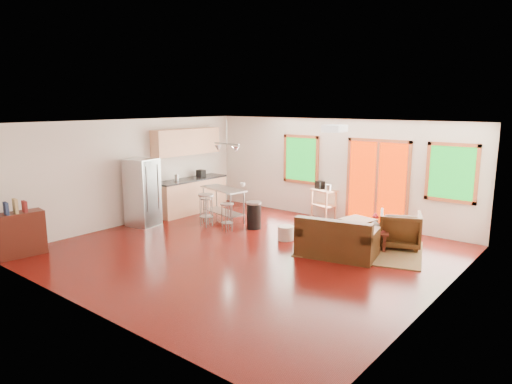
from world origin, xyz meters
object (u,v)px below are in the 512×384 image
Objects in this scene: coffee_table at (364,232)px; armchair at (400,228)px; rug at (360,249)px; loveseat at (337,241)px; refrigerator at (143,192)px; ottoman at (357,228)px; kitchen_cart at (323,194)px; island at (223,198)px.

coffee_table is 0.77m from armchair.
rug is 2.89× the size of armchair.
armchair is (0.73, 1.37, 0.10)m from loveseat.
rug is at bearing 7.21° from refrigerator.
coffee_table is 0.69× the size of refrigerator.
loveseat is at bearing 39.24° from armchair.
rug is at bearing 63.93° from loveseat.
coffee_table is at bearing 86.76° from rug.
kitchen_cart reaches higher than ottoman.
rug is 1.47× the size of refrigerator.
rug is 2.12× the size of coffee_table.
refrigerator reaches higher than loveseat.
coffee_table is at bearing 65.64° from loveseat.
loveseat is 3.75m from island.
kitchen_cart reaches higher than armchair.
armchair is (0.56, 0.52, 0.08)m from coffee_table.
kitchen_cart is (-1.49, 0.99, 0.45)m from ottoman.
island is at bearing -137.04° from kitchen_cart.
kitchen_cart is at bearing 113.26° from loveseat.
kitchen_cart reaches higher than island.
loveseat is 1.00× the size of refrigerator.
ottoman is at bearing -28.09° from armchair.
loveseat is (-0.17, -0.70, 0.31)m from rug.
rug is at bearing 27.20° from armchair.
loveseat is 3.05m from kitchen_cart.
armchair is 2.74m from kitchen_cart.
coffee_table reaches higher than rug.
armchair reaches higher than ottoman.
armchair is 1.04m from ottoman.
ottoman is (-1.01, 0.10, -0.21)m from armchair.
loveseat is 5.01m from refrigerator.
armchair is at bearing 49.32° from loveseat.
refrigerator is (-4.62, -2.37, 0.62)m from ottoman.
refrigerator reaches higher than rug.
island reaches higher than coffee_table.
refrigerator is at bearing -0.59° from armchair.
ottoman is (-0.46, 0.62, -0.13)m from coffee_table.
island is at bearing -13.70° from armchair.
ottoman is at bearing 120.38° from rug.
armchair is at bearing 8.86° from island.
coffee_table is at bearing -53.70° from ottoman.
kitchen_cart is at bearing 140.35° from coffee_table.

